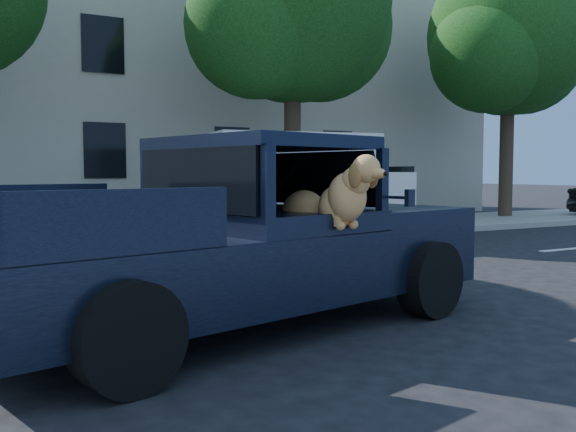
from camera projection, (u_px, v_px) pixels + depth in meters
name	position (u px, v px, depth m)	size (l,w,h in m)	color
ground	(330.00, 334.00, 6.32)	(120.00, 120.00, 0.00)	black
far_sidewalk	(107.00, 240.00, 14.34)	(60.00, 4.00, 0.15)	gray
lane_stripes	(320.00, 271.00, 10.25)	(21.60, 0.14, 0.01)	silver
street_tree_mid	(293.00, 14.00, 16.75)	(6.00, 5.20, 8.60)	#332619
street_tree_right	(509.00, 43.00, 20.63)	(6.00, 5.20, 8.60)	#332619
building_main	(142.00, 86.00, 21.85)	(26.00, 6.00, 9.00)	#BBAF9A
pickup_truck	(234.00, 265.00, 6.48)	(5.79, 3.39, 1.95)	black
mail_truck	(303.00, 195.00, 14.40)	(4.69, 2.84, 2.42)	silver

